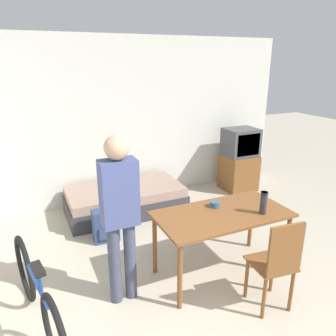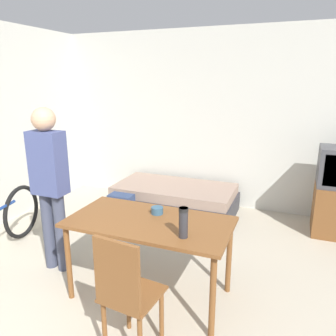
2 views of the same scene
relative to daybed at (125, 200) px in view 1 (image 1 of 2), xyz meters
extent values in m
cube|color=silver|center=(0.29, 0.58, 1.15)|extent=(5.75, 0.06, 2.70)
cube|color=#333338|center=(0.00, 0.00, -0.07)|extent=(1.82, 0.94, 0.27)
cube|color=gray|center=(0.00, 0.00, 0.14)|extent=(1.77, 0.91, 0.14)
cube|color=brown|center=(2.22, 0.06, 0.12)|extent=(0.58, 0.53, 0.65)
cube|color=#424247|center=(2.22, 0.06, 0.70)|extent=(0.58, 0.47, 0.50)
cube|color=black|center=(2.22, -0.17, 0.70)|extent=(0.47, 0.01, 0.39)
cube|color=brown|center=(0.49, -1.97, 0.54)|extent=(1.45, 0.75, 0.03)
cylinder|color=brown|center=(-0.17, -2.28, 0.16)|extent=(0.05, 0.05, 0.72)
cylinder|color=brown|center=(1.16, -2.28, 0.16)|extent=(0.05, 0.05, 0.72)
cylinder|color=brown|center=(-0.17, -1.65, 0.16)|extent=(0.05, 0.05, 0.72)
cylinder|color=brown|center=(1.16, -1.65, 0.16)|extent=(0.05, 0.05, 0.72)
cube|color=brown|center=(0.64, -2.59, 0.26)|extent=(0.42, 0.42, 0.02)
cube|color=brown|center=(0.62, -2.77, 0.52)|extent=(0.35, 0.07, 0.49)
cylinder|color=brown|center=(0.81, -2.46, 0.03)|extent=(0.04, 0.04, 0.46)
cylinder|color=brown|center=(0.51, -2.43, 0.03)|extent=(0.04, 0.04, 0.46)
cylinder|color=brown|center=(0.78, -2.76, 0.03)|extent=(0.04, 0.04, 0.46)
cylinder|color=brown|center=(0.48, -2.73, 0.03)|extent=(0.04, 0.04, 0.46)
torus|color=black|center=(-1.52, -1.49, 0.13)|extent=(0.17, 0.67, 0.67)
cylinder|color=navy|center=(-1.43, -2.00, 0.32)|extent=(0.18, 0.80, 0.04)
cylinder|color=navy|center=(-1.39, -2.18, 0.42)|extent=(0.04, 0.04, 0.20)
cube|color=black|center=(-1.39, -2.18, 0.54)|extent=(0.11, 0.21, 0.04)
cylinder|color=#3D4256|center=(-0.71, -1.92, 0.22)|extent=(0.12, 0.12, 0.85)
cylinder|color=#3D4256|center=(-0.55, -1.92, 0.22)|extent=(0.12, 0.12, 0.85)
cube|color=#424C7F|center=(-0.63, -1.92, 0.96)|extent=(0.34, 0.20, 0.63)
sphere|color=tan|center=(-0.63, -1.92, 1.39)|extent=(0.23, 0.23, 0.23)
cylinder|color=#2D2D33|center=(0.87, -2.16, 0.68)|extent=(0.07, 0.07, 0.25)
cylinder|color=black|center=(0.87, -2.16, 0.79)|extent=(0.08, 0.08, 0.03)
cylinder|color=#335670|center=(0.50, -1.81, 0.58)|extent=(0.11, 0.11, 0.06)
cube|color=navy|center=(-0.51, -0.73, 0.02)|extent=(0.33, 0.19, 0.45)
cube|color=navy|center=(-0.51, -0.84, -0.05)|extent=(0.23, 0.03, 0.16)
camera|label=1|loc=(-1.37, -4.62, 2.13)|focal=35.00mm
camera|label=2|loc=(1.62, -4.39, 1.76)|focal=35.00mm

